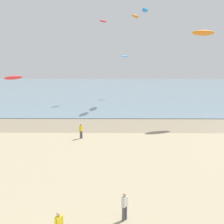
{
  "coord_description": "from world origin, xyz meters",
  "views": [
    {
      "loc": [
        3.47,
        -9.48,
        9.37
      ],
      "look_at": [
        3.25,
        13.31,
        4.53
      ],
      "focal_mm": 42.6,
      "sensor_mm": 36.0,
      "label": 1
    }
  ],
  "objects": [
    {
      "name": "wet_sand_strip",
      "position": [
        0.0,
        25.86,
        0.0
      ],
      "size": [
        120.0,
        7.41,
        0.01
      ],
      "primitive_type": "cube",
      "color": "gray",
      "rests_on": "ground"
    },
    {
      "name": "kite_aloft_5",
      "position": [
        9.34,
        44.92,
        17.99
      ],
      "size": [
        1.66,
        3.72,
        0.68
      ],
      "primitive_type": "ellipsoid",
      "rotation": [
        -0.09,
        0.0,
        4.58
      ],
      "color": "#2384D1"
    },
    {
      "name": "person_left_flank",
      "position": [
        4.07,
        4.35,
        0.92
      ],
      "size": [
        0.4,
        0.46,
        1.71
      ],
      "color": "#4C4C56",
      "rests_on": "ground"
    },
    {
      "name": "kite_aloft_2",
      "position": [
        -7.61,
        19.65,
        7.01
      ],
      "size": [
        2.0,
        2.18,
        0.63
      ],
      "primitive_type": "ellipsoid",
      "rotation": [
        -0.48,
        0.0,
        0.88
      ],
      "color": "red"
    },
    {
      "name": "person_mid_beach",
      "position": [
        -0.37,
        19.89,
        0.92
      ],
      "size": [
        0.39,
        0.48,
        1.71
      ],
      "color": "#4C4C56",
      "rests_on": "ground"
    },
    {
      "name": "sea",
      "position": [
        0.0,
        64.57,
        0.05
      ],
      "size": [
        160.0,
        70.0,
        0.1
      ],
      "primitive_type": "cube",
      "color": "slate",
      "rests_on": "ground"
    },
    {
      "name": "kite_aloft_3",
      "position": [
        5.71,
        50.8,
        9.27
      ],
      "size": [
        1.91,
        1.86,
        0.51
      ],
      "primitive_type": "ellipsoid",
      "rotation": [
        -0.34,
        0.0,
        3.9
      ],
      "color": "#2384D1"
    },
    {
      "name": "kite_aloft_1",
      "position": [
        7.15,
        39.67,
        16.13
      ],
      "size": [
        1.89,
        3.38,
        0.7
      ],
      "primitive_type": "ellipsoid",
      "rotation": [
        0.19,
        0.0,
        1.31
      ],
      "color": "orange"
    },
    {
      "name": "kite_aloft_4",
      "position": [
        1.17,
        46.25,
        16.14
      ],
      "size": [
        1.83,
        2.45,
        0.44
      ],
      "primitive_type": "ellipsoid",
      "rotation": [
        0.08,
        0.0,
        4.21
      ],
      "color": "red"
    },
    {
      "name": "kite_aloft_0",
      "position": [
        15.51,
        28.03,
        12.4
      ],
      "size": [
        3.73,
        2.31,
        0.99
      ],
      "primitive_type": "ellipsoid",
      "rotation": [
        -0.44,
        0.0,
        0.32
      ],
      "color": "orange"
    }
  ]
}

